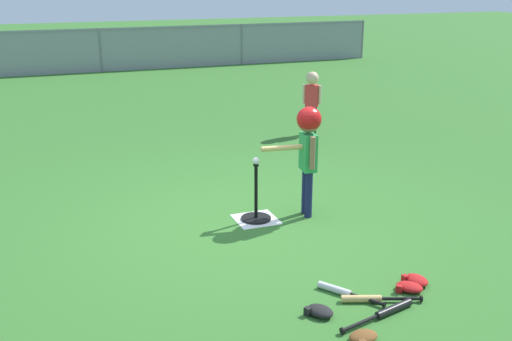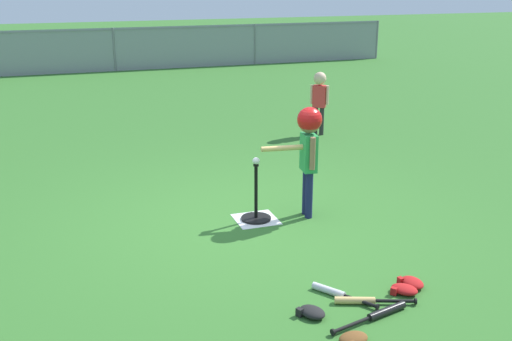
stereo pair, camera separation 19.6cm
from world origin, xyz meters
The scene contains 14 objects.
ground_plane centered at (0.00, 0.00, 0.00)m, with size 60.00×60.00×0.00m, color #336B28.
home_plate centered at (0.15, 0.08, 0.00)m, with size 0.44×0.44×0.01m, color white.
batting_tee centered at (0.15, 0.08, 0.09)m, with size 0.32×0.32×0.62m.
baseball_on_tee centered at (0.15, 0.08, 0.65)m, with size 0.07×0.07×0.07m, color white.
batter_child centered at (0.70, 0.00, 0.85)m, with size 0.64×0.34×1.20m.
fielder_near_right centered at (2.30, 3.17, 0.66)m, with size 0.26×0.22×1.02m.
spare_bat_silver centered at (0.23, -1.67, 0.03)m, with size 0.38×0.52×0.06m.
spare_bat_wood centered at (0.38, -1.86, 0.03)m, with size 0.63×0.28×0.06m.
spare_bat_black centered at (0.40, -2.07, 0.03)m, with size 0.71×0.23×0.06m.
glove_by_plate centered at (-0.08, -1.89, 0.04)m, with size 0.24×0.27×0.07m.
glove_near_bats centered at (0.91, -1.73, 0.04)m, with size 0.19×0.24×0.07m.
glove_tossed_aside centered at (0.05, -2.31, 0.04)m, with size 0.23×0.19×0.07m.
glove_outfield_drop centered at (0.78, -1.81, 0.04)m, with size 0.26×0.27×0.07m.
outfield_fence centered at (0.00, 11.26, 0.62)m, with size 16.06×0.06×1.15m.
Camera 1 is at (-2.01, -5.54, 2.49)m, focal length 42.70 mm.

